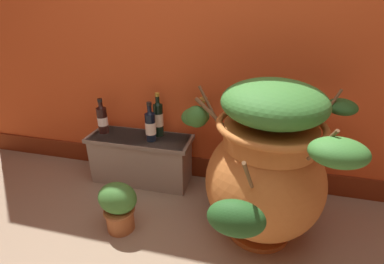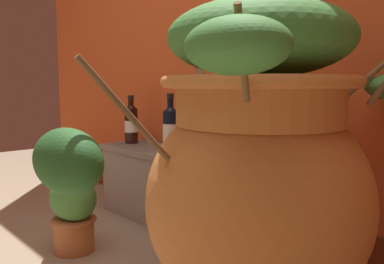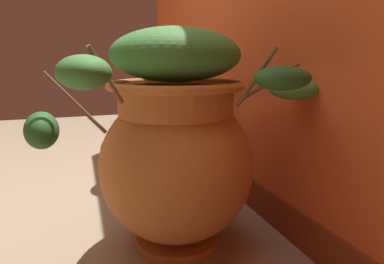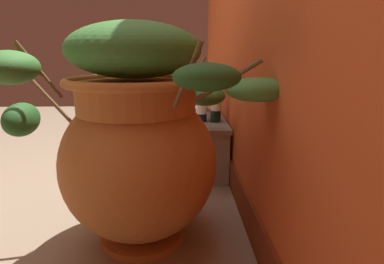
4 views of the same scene
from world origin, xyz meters
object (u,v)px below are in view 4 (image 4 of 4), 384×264
Objects in this scene: wine_bottle_left at (202,103)px; wine_bottle_right at (203,96)px; wine_bottle_middle at (216,101)px; terracotta_urn at (139,138)px; potted_shrub at (130,148)px.

wine_bottle_right is (-0.42, 0.04, -0.00)m from wine_bottle_left.
wine_bottle_left is 0.10m from wine_bottle_middle.
wine_bottle_middle is (0.03, 0.10, 0.02)m from wine_bottle_left.
terracotta_urn is at bearing -21.75° from wine_bottle_left.
potted_shrub is (-0.86, -0.19, -0.31)m from terracotta_urn.
wine_bottle_middle is 1.01× the size of potted_shrub.
terracotta_urn is 3.57× the size of potted_shrub.
wine_bottle_middle is at bearing 7.54° from wine_bottle_right.
wine_bottle_left is 1.07× the size of wine_bottle_right.
potted_shrub is (-0.05, -0.62, -0.35)m from wine_bottle_middle.
wine_bottle_middle reaches higher than wine_bottle_right.
terracotta_urn is 0.89m from wine_bottle_left.
wine_bottle_right is at bearing -172.46° from wine_bottle_middle.
terracotta_urn is 0.93m from potted_shrub.
wine_bottle_right is 0.83× the size of potted_shrub.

